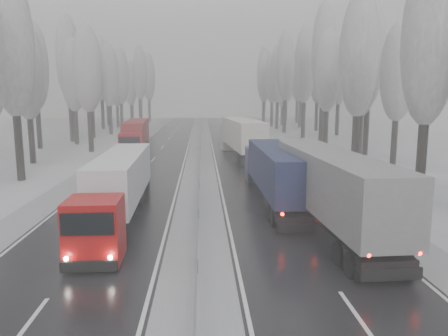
{
  "coord_description": "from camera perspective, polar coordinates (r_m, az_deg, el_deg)",
  "views": [
    {
      "loc": [
        0.25,
        -12.73,
        7.11
      ],
      "look_at": [
        1.75,
        16.79,
        2.2
      ],
      "focal_mm": 35.0,
      "sensor_mm": 36.0,
      "label": 1
    }
  ],
  "objects": [
    {
      "name": "tree_36",
      "position": [
        120.22,
        5.23,
        12.21
      ],
      "size": [
        3.6,
        3.6,
        20.23
      ],
      "color": "black",
      "rests_on": "ground"
    },
    {
      "name": "tree_78",
      "position": [
        129.39,
        -11.06,
        11.68
      ],
      "size": [
        3.6,
        3.6,
        19.55
      ],
      "color": "black",
      "rests_on": "ground"
    },
    {
      "name": "tree_39",
      "position": [
        135.19,
        6.26,
        10.79
      ],
      "size": [
        3.6,
        3.6,
        16.19
      ],
      "color": "black",
      "rests_on": "ground"
    },
    {
      "name": "tree_67",
      "position": [
        81.61,
        -17.32,
        11.76
      ],
      "size": [
        3.6,
        3.6,
        17.09
      ],
      "color": "black",
      "rests_on": "ground"
    },
    {
      "name": "tree_23",
      "position": [
        66.48,
        17.68,
        10.42
      ],
      "size": [
        3.6,
        3.6,
        13.55
      ],
      "color": "black",
      "rests_on": "ground"
    },
    {
      "name": "tree_60",
      "position": [
        50.33,
        -24.38,
        11.43
      ],
      "size": [
        3.6,
        3.6,
        14.84
      ],
      "color": "black",
      "rests_on": "ground"
    },
    {
      "name": "tree_77",
      "position": [
        127.04,
        -12.13,
        10.19
      ],
      "size": [
        3.6,
        3.6,
        14.32
      ],
      "color": "black",
      "rests_on": "ground"
    },
    {
      "name": "tree_69",
      "position": [
        88.7,
        -17.48,
        12.46
      ],
      "size": [
        3.6,
        3.6,
        19.35
      ],
      "color": "black",
      "rests_on": "ground"
    },
    {
      "name": "median_slush",
      "position": [
        43.32,
        -3.21,
        -0.01
      ],
      "size": [
        3.0,
        200.0,
        0.04
      ],
      "primitive_type": "cube",
      "color": "#A7A9AF",
      "rests_on": "ground"
    },
    {
      "name": "tree_70",
      "position": [
        93.49,
        -13.4,
        11.58
      ],
      "size": [
        3.6,
        3.6,
        17.09
      ],
      "color": "black",
      "rests_on": "ground"
    },
    {
      "name": "tree_74",
      "position": [
        113.24,
        -10.93,
        12.08
      ],
      "size": [
        3.6,
        3.6,
        19.68
      ],
      "color": "black",
      "rests_on": "ground"
    },
    {
      "name": "tree_33",
      "position": [
        107.75,
        7.65,
        10.49
      ],
      "size": [
        3.6,
        3.6,
        14.33
      ],
      "color": "black",
      "rests_on": "ground"
    },
    {
      "name": "tree_24",
      "position": [
        66.43,
        12.92,
        14.45
      ],
      "size": [
        3.6,
        3.6,
        20.49
      ],
      "color": "black",
      "rests_on": "ground"
    },
    {
      "name": "tree_64",
      "position": [
        68.07,
        -19.08,
        11.32
      ],
      "size": [
        3.6,
        3.6,
        15.42
      ],
      "color": "black",
      "rests_on": "ground"
    },
    {
      "name": "tree_28",
      "position": [
        86.38,
        8.03,
        13.01
      ],
      "size": [
        3.6,
        3.6,
        19.62
      ],
      "color": "black",
      "rests_on": "ground"
    },
    {
      "name": "tree_21",
      "position": [
        55.79,
        18.54,
        13.98
      ],
      "size": [
        3.6,
        3.6,
        18.62
      ],
      "color": "black",
      "rests_on": "ground"
    },
    {
      "name": "tree_73",
      "position": [
        107.63,
        -15.04,
        11.24
      ],
      "size": [
        3.6,
        3.6,
        17.22
      ],
      "color": "black",
      "rests_on": "ground"
    },
    {
      "name": "tree_31",
      "position": [
        101.03,
        10.02,
        12.05
      ],
      "size": [
        3.6,
        3.6,
        18.58
      ],
      "color": "black",
      "rests_on": "ground"
    },
    {
      "name": "tree_66",
      "position": [
        77.35,
        -17.0,
        11.04
      ],
      "size": [
        3.6,
        3.6,
        15.23
      ],
      "color": "black",
      "rests_on": "ground"
    },
    {
      "name": "truck_cream_box",
      "position": [
        50.37,
        2.24,
        4.29
      ],
      "size": [
        4.16,
        17.54,
        4.46
      ],
      "rotation": [
        0.0,
        0.0,
        0.08
      ],
      "color": "#B4ACA0",
      "rests_on": "ground"
    },
    {
      "name": "shoulder_right",
      "position": [
        44.44,
        10.06,
        0.1
      ],
      "size": [
        2.4,
        200.0,
        0.04
      ],
      "primitive_type": "cube",
      "color": "#A7A9AF",
      "rests_on": "ground"
    },
    {
      "name": "tree_62",
      "position": [
        58.31,
        -17.4,
        12.2
      ],
      "size": [
        3.6,
        3.6,
        16.04
      ],
      "color": "black",
      "rests_on": "ground"
    },
    {
      "name": "tree_38",
      "position": [
        130.85,
        5.31,
        11.35
      ],
      "size": [
        3.6,
        3.6,
        17.97
      ],
      "color": "black",
      "rests_on": "ground"
    },
    {
      "name": "tree_37",
      "position": [
        125.22,
        8.18,
        10.91
      ],
      "size": [
        3.6,
        3.6,
        16.37
      ],
      "color": "black",
      "rests_on": "ground"
    },
    {
      "name": "carriageway_right",
      "position": [
        43.6,
        3.71,
        0.05
      ],
      "size": [
        7.5,
        200.0,
        0.03
      ],
      "primitive_type": "cube",
      "color": "black",
      "rests_on": "ground"
    },
    {
      "name": "tree_29",
      "position": [
        91.85,
        12.16,
        12.07
      ],
      "size": [
        3.6,
        3.6,
        18.11
      ],
      "color": "black",
      "rests_on": "ground"
    },
    {
      "name": "tree_20",
      "position": [
        51.14,
        17.7,
        12.4
      ],
      "size": [
        3.6,
        3.6,
        15.71
      ],
      "color": "black",
      "rests_on": "ground"
    },
    {
      "name": "ground",
      "position": [
        14.58,
        -3.75,
        -19.76
      ],
      "size": [
        260.0,
        260.0,
        0.0
      ],
      "primitive_type": "plane",
      "color": "silver",
      "rests_on": "ground"
    },
    {
      "name": "tree_65",
      "position": [
        72.56,
        -19.7,
        13.19
      ],
      "size": [
        3.6,
        3.6,
        19.48
      ],
      "color": "black",
      "rests_on": "ground"
    },
    {
      "name": "tree_25",
      "position": [
        72.27,
        17.45,
        13.3
      ],
      "size": [
        3.6,
        3.6,
        19.44
      ],
      "color": "black",
      "rests_on": "ground"
    },
    {
      "name": "tree_79",
      "position": [
        133.69,
        -11.99,
        10.9
      ],
      "size": [
        3.6,
        3.6,
        17.07
      ],
      "color": "black",
      "rests_on": "ground"
    },
    {
      "name": "tree_72",
      "position": [
        103.1,
        -13.88,
        10.63
      ],
      "size": [
        3.6,
        3.6,
        15.11
      ],
      "color": "black",
      "rests_on": "ground"
    },
    {
      "name": "median_guardrail",
      "position": [
        43.21,
        -3.21,
        0.75
      ],
      "size": [
        0.12,
        200.0,
        0.76
      ],
      "color": "slate",
      "rests_on": "ground"
    },
    {
      "name": "tree_34",
      "position": [
        110.23,
        5.27,
        11.6
      ],
      "size": [
        3.6,
        3.6,
        17.63
      ],
      "color": "black",
      "rests_on": "ground"
    },
    {
      "name": "tree_22",
      "position": [
        60.78,
        13.41,
        12.13
      ],
      "size": [
        3.6,
        3.6,
        15.86
      ],
      "color": "black",
      "rests_on": "ground"
    },
    {
      "name": "carriageway_left",
      "position": [
        43.66,
        -10.11,
        -0.07
      ],
      "size": [
        7.5,
        200.0,
        0.03
      ],
      "primitive_type": "cube",
      "color": "black",
      "rests_on": "ground"
    },
    {
      "name": "truck_red_white",
      "position": [
        25.67,
        -13.53,
        -1.95
      ],
      "size": [
        2.66,
        14.48,
        3.7
      ],
      "rotation": [
        0.0,
        0.0,
        0.03
      ],
      "color": "#A60909",
      "rests_on": "ground"
    },
    {
      "name": "tree_16",
      "position": [
        32.22,
        25.34,
        14.89
      ],
      "size": [
        3.6,
        3.6,
        16.53
      ],
      "color": "black",
      "rests_on": "ground"
    },
    {
      "name": "tree_68",
      "position": [
        83.64,
        -14.83,
        11.61
      ],
      "size": [
        3.6,
        3.6,
        16.65
      ],
      "color": "black",
      "rests_on": "ground"
    },
    {
      "name": "tree_26",
      "position": [
        76.17,
        10.5,
        13.03
      ],
      "size": [
        3.6,
        3.6,
        18.78
      ],
      "color": "black",
      "rests_on": "ground"
    },
    {
      "name": "shoulder_left",
      "position": [
        44.56,
        -16.44,
        -0.11
      ],
      "size": [
        2.4,
        200.0,
        0.04
      ],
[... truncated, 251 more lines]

